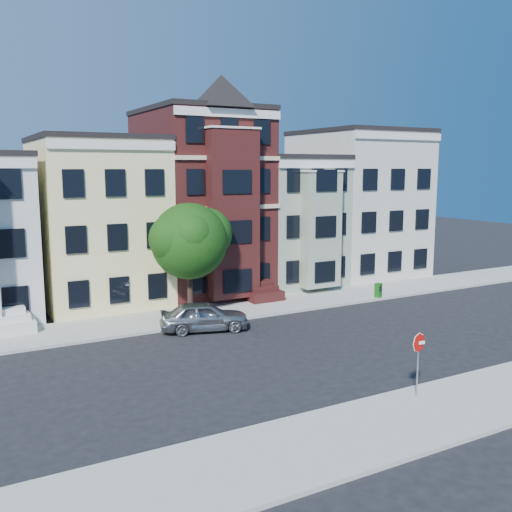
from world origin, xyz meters
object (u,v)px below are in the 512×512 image
street_tree (189,246)px  newspaper_box (378,290)px  parked_car (204,316)px  stop_sign (418,360)px

street_tree → newspaper_box: street_tree is taller
parked_car → newspaper_box: (12.70, 1.10, -0.17)m
street_tree → parked_car: bearing=-98.1°
stop_sign → parked_car: bearing=115.5°
stop_sign → newspaper_box: bearing=64.5°
newspaper_box → stop_sign: size_ratio=0.34×
parked_car → newspaper_box: bearing=-68.6°
parked_car → stop_sign: stop_sign is taller
street_tree → parked_car: (-0.41, -2.88, -3.30)m
newspaper_box → stop_sign: (-9.48, -13.05, 0.88)m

